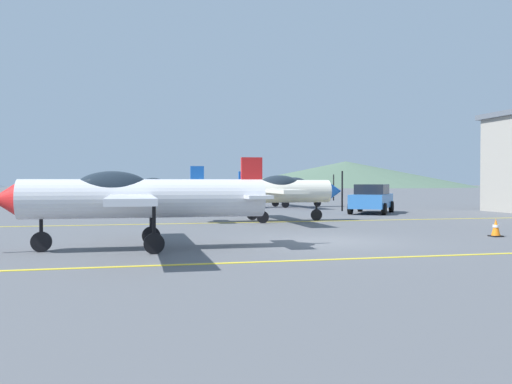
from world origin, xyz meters
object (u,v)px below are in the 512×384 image
at_px(airplane_far, 287,187).
at_px(airplane_back, 160,186).
at_px(traffic_cone_front, 496,228).
at_px(airplane_mid, 267,191).
at_px(car_sedan, 372,198).
at_px(airplane_near, 135,197).

bearing_deg(airplane_far, airplane_back, 137.76).
bearing_deg(airplane_far, traffic_cone_front, -87.73).
xyz_separation_m(airplane_mid, traffic_cone_front, (5.50, -8.29, -1.09)).
bearing_deg(airplane_mid, car_sedan, 33.14).
xyz_separation_m(airplane_back, traffic_cone_front, (9.03, -28.53, -1.09)).
xyz_separation_m(airplane_mid, airplane_back, (-3.53, 20.24, 0.00)).
bearing_deg(airplane_near, car_sedan, 46.36).
relative_size(airplane_mid, airplane_far, 0.99).
distance_m(airplane_back, traffic_cone_front, 29.94).
bearing_deg(traffic_cone_front, airplane_back, 107.56).
bearing_deg(airplane_back, airplane_far, -42.24).
distance_m(airplane_back, car_sedan, 18.89).
bearing_deg(airplane_back, traffic_cone_front, -72.44).
relative_size(airplane_far, car_sedan, 1.79).
bearing_deg(airplane_mid, airplane_far, 69.98).
bearing_deg(airplane_far, car_sedan, -72.26).
bearing_deg(traffic_cone_front, airplane_mid, 123.56).
height_order(airplane_far, car_sedan, airplane_far).
height_order(car_sedan, traffic_cone_front, car_sedan).
distance_m(airplane_near, car_sedan, 19.10).
height_order(airplane_near, airplane_back, same).
bearing_deg(traffic_cone_front, airplane_near, -176.04).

